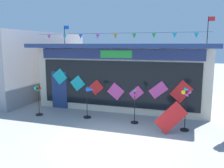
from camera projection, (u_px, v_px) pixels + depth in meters
ground_plane at (111, 140)px, 8.84m from camera, size 80.00×80.00×0.00m
kite_shop_building at (129, 73)px, 14.34m from camera, size 9.36×5.85×4.87m
wind_spinner_far_left at (38, 99)px, 11.79m from camera, size 0.34×0.34×1.51m
wind_spinner_left at (89, 97)px, 11.31m from camera, size 0.58×0.36×1.49m
wind_spinner_center_left at (135, 105)px, 10.58m from camera, size 0.33×0.33×1.53m
wind_spinner_center_right at (186, 104)px, 9.60m from camera, size 0.38×0.34×1.78m
display_kite_on_ground at (171, 118)px, 9.41m from camera, size 1.27×0.43×1.27m
neighbour_building at (6, 63)px, 17.61m from camera, size 7.90×9.21×4.22m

